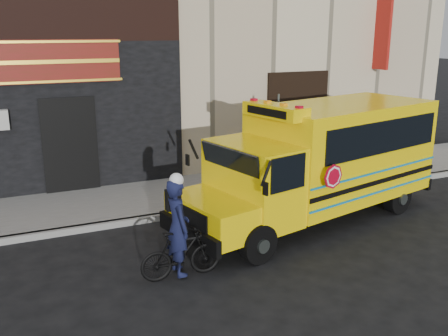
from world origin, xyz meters
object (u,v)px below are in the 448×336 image
Objects in this scene: bicycle at (181,254)px; sign_pole at (277,140)px; cyclist at (178,230)px; school_bus at (323,158)px.

sign_pole is at bearing -46.68° from bicycle.
school_bus is at bearing -72.76° from cyclist.
sign_pole is 5.47m from bicycle.
sign_pole is (-0.10, 2.01, 0.05)m from school_bus.
school_bus is 4.69× the size of bicycle.
bicycle is at bearing -138.46° from sign_pole.
sign_pole reaches higher than bicycle.
school_bus is 2.01m from sign_pole.
school_bus reaches higher than sign_pole.
cyclist reaches higher than bicycle.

